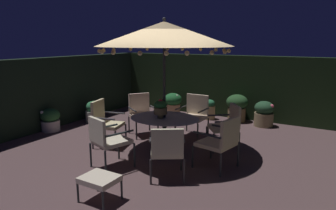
{
  "coord_description": "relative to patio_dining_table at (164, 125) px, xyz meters",
  "views": [
    {
      "loc": [
        3.1,
        -5.16,
        2.3
      ],
      "look_at": [
        -0.07,
        0.29,
        0.97
      ],
      "focal_mm": 33.02,
      "sensor_mm": 36.0,
      "label": 1
    }
  ],
  "objects": [
    {
      "name": "ground_plane",
      "position": [
        0.07,
        -0.14,
        -0.59
      ],
      "size": [
        7.64,
        7.83,
        0.02
      ],
      "primitive_type": "cube",
      "color": "#533C3E"
    },
    {
      "name": "hedge_backdrop_rear",
      "position": [
        0.07,
        3.62,
        0.35
      ],
      "size": [
        7.64,
        0.3,
        1.86
      ],
      "primitive_type": "cube",
      "color": "black",
      "rests_on": "ground_plane"
    },
    {
      "name": "hedge_backdrop_left",
      "position": [
        -3.61,
        -0.14,
        0.35
      ],
      "size": [
        0.3,
        7.83,
        1.86
      ],
      "primitive_type": "cube",
      "color": "black",
      "rests_on": "ground_plane"
    },
    {
      "name": "patio_dining_table",
      "position": [
        0.0,
        0.0,
        0.0
      ],
      "size": [
        1.48,
        1.24,
        0.74
      ],
      "color": "#323233",
      "rests_on": "ground_plane"
    },
    {
      "name": "patio_umbrella",
      "position": [
        0.0,
        0.0,
        1.84
      ],
      "size": [
        2.72,
        2.72,
        2.73
      ],
      "color": "#2F3134",
      "rests_on": "ground_plane"
    },
    {
      "name": "centerpiece_planter",
      "position": [
        -0.03,
        -0.11,
        0.38
      ],
      "size": [
        0.28,
        0.28,
        0.39
      ],
      "color": "olive",
      "rests_on": "patio_dining_table"
    },
    {
      "name": "patio_chair_north",
      "position": [
        1.34,
        -0.26,
        -0.03
      ],
      "size": [
        0.74,
        0.74,
        0.97
      ],
      "color": "#292D31",
      "rests_on": "ground_plane"
    },
    {
      "name": "patio_chair_northeast",
      "position": [
        1.06,
        0.84,
        -0.03
      ],
      "size": [
        0.81,
        0.81,
        0.95
      ],
      "color": "#292C33",
      "rests_on": "ground_plane"
    },
    {
      "name": "patio_chair_east",
      "position": [
        0.03,
        1.36,
        -0.02
      ],
      "size": [
        0.65,
        0.64,
        0.98
      ],
      "color": "#303230",
      "rests_on": "ground_plane"
    },
    {
      "name": "patio_chair_southeast",
      "position": [
        -1.12,
        0.77,
        -0.0
      ],
      "size": [
        0.81,
        0.81,
        1.0
      ],
      "color": "#2F2F32",
      "rests_on": "ground_plane"
    },
    {
      "name": "patio_chair_south",
      "position": [
        -1.31,
        -0.35,
        0.01
      ],
      "size": [
        0.7,
        0.7,
        1.01
      ],
      "color": "#2F2D35",
      "rests_on": "ground_plane"
    },
    {
      "name": "patio_chair_southwest",
      "position": [
        -0.43,
        -1.29,
        -0.0
      ],
      "size": [
        0.73,
        0.78,
        0.97
      ],
      "color": "#293233",
      "rests_on": "ground_plane"
    },
    {
      "name": "patio_chair_west",
      "position": [
        0.73,
        -1.14,
        -0.03
      ],
      "size": [
        0.78,
        0.78,
        0.93
      ],
      "color": "#302F31",
      "rests_on": "ground_plane"
    },
    {
      "name": "ottoman_footrest",
      "position": [
        0.24,
        -2.24,
        -0.25
      ],
      "size": [
        0.52,
        0.43,
        0.38
      ],
      "color": "#2A3031",
      "rests_on": "ground_plane"
    },
    {
      "name": "potted_plant_back_center",
      "position": [
        -1.49,
        3.02,
        -0.21
      ],
      "size": [
        0.56,
        0.56,
        0.67
      ],
      "color": "tan",
      "rests_on": "ground_plane"
    },
    {
      "name": "potted_plant_front_corner",
      "position": [
        -2.98,
        1.06,
        -0.28
      ],
      "size": [
        0.48,
        0.48,
        0.6
      ],
      "color": "beige",
      "rests_on": "ground_plane"
    },
    {
      "name": "potted_plant_right_far",
      "position": [
        -3.3,
        -0.19,
        -0.28
      ],
      "size": [
        0.49,
        0.49,
        0.58
      ],
      "color": "beige",
      "rests_on": "ground_plane"
    },
    {
      "name": "potted_plant_back_right",
      "position": [
        0.54,
        3.16,
        -0.15
      ],
      "size": [
        0.61,
        0.61,
        0.78
      ],
      "color": "olive",
      "rests_on": "ground_plane"
    },
    {
      "name": "potted_plant_back_left",
      "position": [
        -0.23,
        3.0,
        -0.28
      ],
      "size": [
        0.33,
        0.33,
        0.59
      ],
      "color": "tan",
      "rests_on": "ground_plane"
    },
    {
      "name": "potted_plant_left_far",
      "position": [
        1.34,
        3.03,
        -0.22
      ],
      "size": [
        0.51,
        0.51,
        0.69
      ],
      "color": "#827050",
      "rests_on": "ground_plane"
    }
  ]
}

